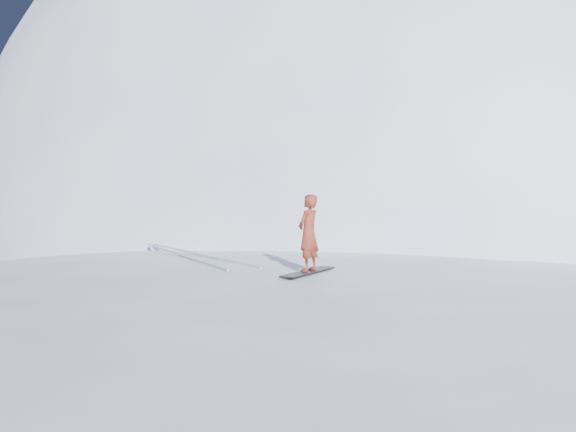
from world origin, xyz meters
name	(u,v)px	position (x,y,z in m)	size (l,w,h in m)	color
ground	(287,422)	(0.00, 0.00, 0.00)	(400.00, 400.00, 0.00)	white
near_ridge	(273,365)	(1.00, 3.00, 0.00)	(36.00, 28.00, 4.80)	white
summit_peak	(409,241)	(22.00, 26.00, 0.00)	(60.00, 56.00, 56.00)	white
peak_shoulder	(302,259)	(10.00, 20.00, 0.00)	(28.00, 24.00, 18.00)	white
wind_bumps	(220,388)	(-0.56, 2.12, 0.00)	(16.00, 14.40, 1.00)	white
snowboard	(308,272)	(1.08, 1.32, 2.41)	(1.69, 0.31, 0.03)	black
snowboarder	(308,233)	(1.08, 1.32, 3.20)	(0.57, 0.37, 1.55)	maroon
board_tracks	(190,254)	(-0.35, 5.23, 2.42)	(1.32, 5.98, 0.04)	silver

